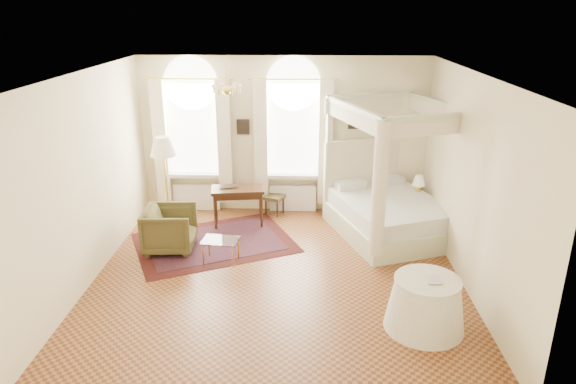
{
  "coord_description": "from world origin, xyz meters",
  "views": [
    {
      "loc": [
        0.39,
        -7.54,
        4.22
      ],
      "look_at": [
        0.17,
        0.4,
        1.34
      ],
      "focal_mm": 32.0,
      "sensor_mm": 36.0,
      "label": 1
    }
  ],
  "objects_px": {
    "nightstand": "(414,208)",
    "writing_desk": "(238,193)",
    "canopy_bed": "(391,206)",
    "floor_lamp": "(163,152)",
    "side_table": "(425,304)",
    "coffee_table": "(221,242)",
    "armchair": "(170,229)",
    "stool": "(275,199)"
  },
  "relations": [
    {
      "from": "coffee_table",
      "to": "floor_lamp",
      "type": "distance_m",
      "value": 2.19
    },
    {
      "from": "coffee_table",
      "to": "floor_lamp",
      "type": "height_order",
      "value": "floor_lamp"
    },
    {
      "from": "canopy_bed",
      "to": "armchair",
      "type": "xyz_separation_m",
      "value": [
        -4.12,
        -0.8,
        -0.18
      ]
    },
    {
      "from": "writing_desk",
      "to": "side_table",
      "type": "distance_m",
      "value": 4.63
    },
    {
      "from": "writing_desk",
      "to": "floor_lamp",
      "type": "bearing_deg",
      "value": -165.65
    },
    {
      "from": "writing_desk",
      "to": "armchair",
      "type": "height_order",
      "value": "armchair"
    },
    {
      "from": "nightstand",
      "to": "armchair",
      "type": "distance_m",
      "value": 4.9
    },
    {
      "from": "stool",
      "to": "nightstand",
      "type": "bearing_deg",
      "value": -7.56
    },
    {
      "from": "canopy_bed",
      "to": "coffee_table",
      "type": "distance_m",
      "value": 3.37
    },
    {
      "from": "canopy_bed",
      "to": "writing_desk",
      "type": "xyz_separation_m",
      "value": [
        -3.01,
        0.4,
        0.08
      ]
    },
    {
      "from": "canopy_bed",
      "to": "nightstand",
      "type": "distance_m",
      "value": 0.87
    },
    {
      "from": "nightstand",
      "to": "floor_lamp",
      "type": "distance_m",
      "value": 5.14
    },
    {
      "from": "coffee_table",
      "to": "floor_lamp",
      "type": "relative_size",
      "value": 0.35
    },
    {
      "from": "floor_lamp",
      "to": "coffee_table",
      "type": "bearing_deg",
      "value": -46.65
    },
    {
      "from": "canopy_bed",
      "to": "floor_lamp",
      "type": "distance_m",
      "value": 4.49
    },
    {
      "from": "writing_desk",
      "to": "armchair",
      "type": "distance_m",
      "value": 1.65
    },
    {
      "from": "canopy_bed",
      "to": "coffee_table",
      "type": "bearing_deg",
      "value": -158.09
    },
    {
      "from": "canopy_bed",
      "to": "stool",
      "type": "relative_size",
      "value": 5.89
    },
    {
      "from": "armchair",
      "to": "coffee_table",
      "type": "bearing_deg",
      "value": -117.35
    },
    {
      "from": "stool",
      "to": "side_table",
      "type": "height_order",
      "value": "side_table"
    },
    {
      "from": "canopy_bed",
      "to": "writing_desk",
      "type": "height_order",
      "value": "canopy_bed"
    },
    {
      "from": "writing_desk",
      "to": "floor_lamp",
      "type": "height_order",
      "value": "floor_lamp"
    },
    {
      "from": "writing_desk",
      "to": "coffee_table",
      "type": "bearing_deg",
      "value": -93.78
    },
    {
      "from": "nightstand",
      "to": "stool",
      "type": "bearing_deg",
      "value": 172.44
    },
    {
      "from": "canopy_bed",
      "to": "armchair",
      "type": "bearing_deg",
      "value": -169.04
    },
    {
      "from": "canopy_bed",
      "to": "armchair",
      "type": "relative_size",
      "value": 3.21
    },
    {
      "from": "side_table",
      "to": "canopy_bed",
      "type": "bearing_deg",
      "value": 89.84
    },
    {
      "from": "nightstand",
      "to": "stool",
      "type": "relative_size",
      "value": 1.35
    },
    {
      "from": "canopy_bed",
      "to": "floor_lamp",
      "type": "height_order",
      "value": "canopy_bed"
    },
    {
      "from": "floor_lamp",
      "to": "writing_desk",
      "type": "bearing_deg",
      "value": 14.35
    },
    {
      "from": "canopy_bed",
      "to": "nightstand",
      "type": "bearing_deg",
      "value": 45.36
    },
    {
      "from": "writing_desk",
      "to": "side_table",
      "type": "bearing_deg",
      "value": -49.44
    },
    {
      "from": "side_table",
      "to": "coffee_table",
      "type": "bearing_deg",
      "value": 149.22
    },
    {
      "from": "writing_desk",
      "to": "stool",
      "type": "bearing_deg",
      "value": 39.07
    },
    {
      "from": "stool",
      "to": "side_table",
      "type": "distance_m",
      "value": 4.69
    },
    {
      "from": "side_table",
      "to": "stool",
      "type": "bearing_deg",
      "value": 119.37
    },
    {
      "from": "armchair",
      "to": "floor_lamp",
      "type": "distance_m",
      "value": 1.51
    },
    {
      "from": "nightstand",
      "to": "writing_desk",
      "type": "height_order",
      "value": "writing_desk"
    },
    {
      "from": "stool",
      "to": "writing_desk",
      "type": "bearing_deg",
      "value": -140.93
    },
    {
      "from": "nightstand",
      "to": "coffee_table",
      "type": "height_order",
      "value": "nightstand"
    },
    {
      "from": "canopy_bed",
      "to": "side_table",
      "type": "bearing_deg",
      "value": -90.16
    },
    {
      "from": "nightstand",
      "to": "armchair",
      "type": "height_order",
      "value": "armchair"
    }
  ]
}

